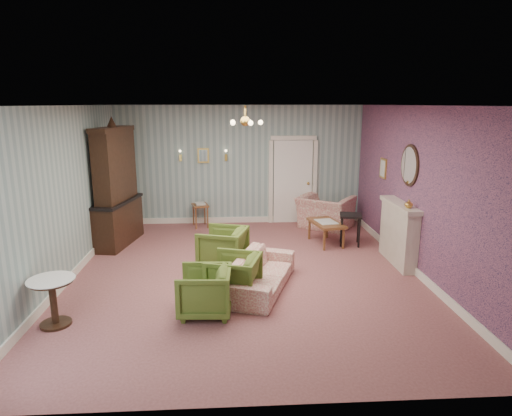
{
  "coord_description": "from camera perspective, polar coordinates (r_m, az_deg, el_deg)",
  "views": [
    {
      "loc": [
        -0.26,
        -7.3,
        2.93
      ],
      "look_at": [
        0.2,
        0.4,
        1.1
      ],
      "focal_mm": 30.97,
      "sensor_mm": 36.0,
      "label": 1
    }
  ],
  "objects": [
    {
      "name": "floor",
      "position": [
        7.87,
        -1.29,
        -8.51
      ],
      "size": [
        7.0,
        7.0,
        0.0
      ],
      "primitive_type": "plane",
      "color": "#965857",
      "rests_on": "ground"
    },
    {
      "name": "ceiling",
      "position": [
        7.31,
        -1.41,
        13.1
      ],
      "size": [
        7.0,
        7.0,
        0.0
      ],
      "primitive_type": "plane",
      "rotation": [
        3.14,
        0.0,
        0.0
      ],
      "color": "white",
      "rests_on": "ground"
    },
    {
      "name": "wall_back",
      "position": [
        10.91,
        -2.03,
        5.53
      ],
      "size": [
        6.0,
        0.0,
        6.0
      ],
      "primitive_type": "plane",
      "rotation": [
        1.57,
        0.0,
        0.0
      ],
      "color": "gray",
      "rests_on": "ground"
    },
    {
      "name": "wall_front",
      "position": [
        4.09,
        0.48,
        -7.88
      ],
      "size": [
        6.0,
        0.0,
        6.0
      ],
      "primitive_type": "plane",
      "rotation": [
        -1.57,
        0.0,
        0.0
      ],
      "color": "gray",
      "rests_on": "ground"
    },
    {
      "name": "wall_left",
      "position": [
        7.94,
        -23.55,
        1.47
      ],
      "size": [
        0.0,
        7.0,
        7.0
      ],
      "primitive_type": "plane",
      "rotation": [
        1.57,
        0.0,
        1.57
      ],
      "color": "gray",
      "rests_on": "ground"
    },
    {
      "name": "wall_right",
      "position": [
        8.13,
        20.29,
        2.02
      ],
      "size": [
        0.0,
        7.0,
        7.0
      ],
      "primitive_type": "plane",
      "rotation": [
        1.57,
        0.0,
        -1.57
      ],
      "color": "gray",
      "rests_on": "ground"
    },
    {
      "name": "wall_right_floral",
      "position": [
        8.13,
        20.19,
        2.02
      ],
      "size": [
        0.0,
        7.0,
        7.0
      ],
      "primitive_type": "plane",
      "rotation": [
        1.57,
        0.0,
        -1.57
      ],
      "color": "#BF5F78",
      "rests_on": "ground"
    },
    {
      "name": "door",
      "position": [
        11.03,
        4.77,
        3.64
      ],
      "size": [
        1.12,
        0.12,
        2.16
      ],
      "primitive_type": null,
      "color": "white",
      "rests_on": "floor"
    },
    {
      "name": "olive_chair_a",
      "position": [
        6.38,
        -6.68,
        -10.37
      ],
      "size": [
        0.72,
        0.76,
        0.75
      ],
      "primitive_type": "imported",
      "rotation": [
        0.0,
        0.0,
        -1.62
      ],
      "color": "#556D26",
      "rests_on": "floor"
    },
    {
      "name": "olive_chair_b",
      "position": [
        6.82,
        -2.96,
        -8.59
      ],
      "size": [
        0.88,
        0.91,
        0.77
      ],
      "primitive_type": "imported",
      "rotation": [
        0.0,
        0.0,
        -1.86
      ],
      "color": "#556D26",
      "rests_on": "floor"
    },
    {
      "name": "olive_chair_c",
      "position": [
        8.09,
        -4.31,
        -4.87
      ],
      "size": [
        0.94,
        0.97,
        0.81
      ],
      "primitive_type": "imported",
      "rotation": [
        0.0,
        0.0,
        -1.87
      ],
      "color": "#556D26",
      "rests_on": "floor"
    },
    {
      "name": "sofa_chintz",
      "position": [
        7.16,
        0.69,
        -7.64
      ],
      "size": [
        1.14,
        1.95,
        0.73
      ],
      "primitive_type": "imported",
      "rotation": [
        0.0,
        0.0,
        1.23
      ],
      "color": "#A94447",
      "rests_on": "floor"
    },
    {
      "name": "wingback_chair",
      "position": [
        10.7,
        8.98,
        0.17
      ],
      "size": [
        1.42,
        1.32,
        1.04
      ],
      "primitive_type": "imported",
      "rotation": [
        0.0,
        0.0,
        2.52
      ],
      "color": "#A94447",
      "rests_on": "floor"
    },
    {
      "name": "dresser",
      "position": [
        9.65,
        -17.73,
        3.05
      ],
      "size": [
        0.82,
        1.65,
        2.62
      ],
      "primitive_type": null,
      "rotation": [
        0.0,
        0.0,
        -0.18
      ],
      "color": "black",
      "rests_on": "floor"
    },
    {
      "name": "fireplace",
      "position": [
        8.64,
        17.93,
        -3.11
      ],
      "size": [
        0.3,
        1.4,
        1.16
      ],
      "primitive_type": null,
      "color": "beige",
      "rests_on": "floor"
    },
    {
      "name": "mantel_vase",
      "position": [
        8.11,
        19.13,
        0.52
      ],
      "size": [
        0.15,
        0.15,
        0.15
      ],
      "primitive_type": "imported",
      "color": "gold",
      "rests_on": "fireplace"
    },
    {
      "name": "oval_mirror",
      "position": [
        8.42,
        19.19,
        5.23
      ],
      "size": [
        0.04,
        0.76,
        0.84
      ],
      "primitive_type": null,
      "color": "white",
      "rests_on": "wall_right"
    },
    {
      "name": "framed_print",
      "position": [
        9.7,
        16.12,
        4.94
      ],
      "size": [
        0.04,
        0.34,
        0.42
      ],
      "primitive_type": null,
      "color": "gold",
      "rests_on": "wall_right"
    },
    {
      "name": "coffee_table",
      "position": [
        9.55,
        9.01,
        -3.16
      ],
      "size": [
        0.72,
        1.04,
        0.49
      ],
      "primitive_type": null,
      "rotation": [
        0.0,
        0.0,
        0.21
      ],
      "color": "brown",
      "rests_on": "floor"
    },
    {
      "name": "side_table_black",
      "position": [
        9.54,
        12.05,
        -2.75
      ],
      "size": [
        0.53,
        0.53,
        0.67
      ],
      "primitive_type": null,
      "rotation": [
        0.0,
        0.0,
        -0.23
      ],
      "color": "black",
      "rests_on": "floor"
    },
    {
      "name": "pedestal_table",
      "position": [
        6.63,
        -24.69,
        -10.97
      ],
      "size": [
        0.78,
        0.78,
        0.67
      ],
      "primitive_type": null,
      "rotation": [
        0.0,
        0.0,
        -0.32
      ],
      "color": "black",
      "rests_on": "floor"
    },
    {
      "name": "nesting_table",
      "position": [
        10.8,
        -7.2,
        -0.84
      ],
      "size": [
        0.46,
        0.54,
        0.61
      ],
      "primitive_type": null,
      "rotation": [
        0.0,
        0.0,
        0.24
      ],
      "color": "brown",
      "rests_on": "floor"
    },
    {
      "name": "gilt_mirror_back",
      "position": [
        10.85,
        -6.83,
        6.74
      ],
      "size": [
        0.28,
        0.06,
        0.36
      ],
      "primitive_type": null,
      "color": "gold",
      "rests_on": "wall_back"
    },
    {
      "name": "sconce_left",
      "position": [
        10.88,
        -9.75,
        6.66
      ],
      "size": [
        0.16,
        0.12,
        0.3
      ],
      "primitive_type": null,
      "color": "gold",
      "rests_on": "wall_back"
    },
    {
      "name": "sconce_right",
      "position": [
        10.81,
        -3.9,
        6.78
      ],
      "size": [
        0.16,
        0.12,
        0.3
      ],
      "primitive_type": null,
      "color": "gold",
      "rests_on": "wall_back"
    },
    {
      "name": "chandelier",
      "position": [
        7.31,
        -1.4,
        10.99
      ],
      "size": [
        0.56,
        0.56,
        0.36
      ],
      "primitive_type": null,
      "color": "gold",
      "rests_on": "ceiling"
    },
    {
      "name": "burgundy_cushion",
      "position": [
        10.56,
        8.88,
        -0.24
      ],
      "size": [
        0.41,
        0.28,
        0.39
      ],
      "primitive_type": "cube",
      "rotation": [
        0.17,
        0.0,
        -0.35
      ],
      "color": "maroon",
      "rests_on": "wingback_chair"
    }
  ]
}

